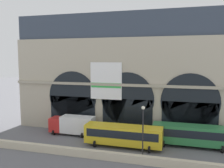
# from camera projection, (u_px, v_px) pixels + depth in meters

# --- Properties ---
(ground_plane) EXTENTS (200.00, 200.00, 0.00)m
(ground_plane) POSITION_uv_depth(u_px,v_px,m) (120.00, 146.00, 34.19)
(ground_plane) COLOR slate
(quay_parapet_wall) EXTENTS (90.00, 0.70, 1.01)m
(quay_parapet_wall) POSITION_uv_depth(u_px,v_px,m) (110.00, 156.00, 29.36)
(quay_parapet_wall) COLOR beige
(quay_parapet_wall) RESTS_ON ground
(station_building) EXTENTS (40.65, 4.45, 20.11)m
(station_building) POSITION_uv_depth(u_px,v_px,m) (130.00, 76.00, 39.84)
(station_building) COLOR #B2A891
(station_building) RESTS_ON ground
(box_truck_midwest) EXTENTS (7.50, 2.91, 3.12)m
(box_truck_midwest) POSITION_uv_depth(u_px,v_px,m) (73.00, 125.00, 38.99)
(box_truck_midwest) COLOR red
(box_truck_midwest) RESTS_ON ground
(bus_center) EXTENTS (11.00, 3.25, 3.10)m
(bus_center) POSITION_uv_depth(u_px,v_px,m) (123.00, 135.00, 33.53)
(bus_center) COLOR gold
(bus_center) RESTS_ON ground
(bus_mideast) EXTENTS (11.00, 3.25, 3.10)m
(bus_mideast) POSITION_uv_depth(u_px,v_px,m) (192.00, 135.00, 33.62)
(bus_mideast) COLOR #2D7A42
(bus_mideast) RESTS_ON ground
(street_lamp_quayside) EXTENTS (0.44, 0.44, 6.90)m
(street_lamp_quayside) POSITION_uv_depth(u_px,v_px,m) (143.00, 126.00, 28.65)
(street_lamp_quayside) COLOR black
(street_lamp_quayside) RESTS_ON ground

